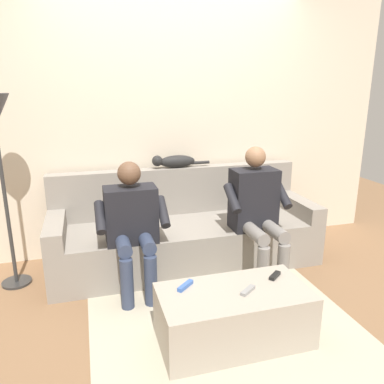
{
  "coord_description": "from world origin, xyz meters",
  "views": [
    {
      "loc": [
        0.85,
        3.09,
        1.63
      ],
      "look_at": [
        0.0,
        0.12,
        0.75
      ],
      "focal_mm": 35.3,
      "sensor_mm": 36.0,
      "label": 1
    }
  ],
  "objects_px": {
    "person_right_seated": "(132,221)",
    "remote_black": "(275,276)",
    "couch": "(185,233)",
    "coffee_table": "(234,316)",
    "person_left_seated": "(257,207)",
    "remote_gray": "(248,290)",
    "cat_on_backrest": "(174,161)",
    "remote_blue": "(185,286)"
  },
  "relations": [
    {
      "from": "couch",
      "to": "person_right_seated",
      "type": "distance_m",
      "value": 0.73
    },
    {
      "from": "person_left_seated",
      "to": "cat_on_backrest",
      "type": "bearing_deg",
      "value": -50.32
    },
    {
      "from": "person_right_seated",
      "to": "remote_blue",
      "type": "height_order",
      "value": "person_right_seated"
    },
    {
      "from": "couch",
      "to": "remote_gray",
      "type": "bearing_deg",
      "value": 93.53
    },
    {
      "from": "remote_gray",
      "to": "remote_blue",
      "type": "distance_m",
      "value": 0.4
    },
    {
      "from": "couch",
      "to": "remote_blue",
      "type": "height_order",
      "value": "couch"
    },
    {
      "from": "coffee_table",
      "to": "remote_blue",
      "type": "xyz_separation_m",
      "value": [
        0.29,
        -0.13,
        0.19
      ]
    },
    {
      "from": "cat_on_backrest",
      "to": "remote_black",
      "type": "xyz_separation_m",
      "value": [
        -0.36,
        1.41,
        -0.55
      ]
    },
    {
      "from": "coffee_table",
      "to": "remote_black",
      "type": "relative_size",
      "value": 8.11
    },
    {
      "from": "remote_gray",
      "to": "person_left_seated",
      "type": "bearing_deg",
      "value": 25.35
    },
    {
      "from": "coffee_table",
      "to": "remote_gray",
      "type": "height_order",
      "value": "remote_gray"
    },
    {
      "from": "couch",
      "to": "remote_blue",
      "type": "distance_m",
      "value": 1.14
    },
    {
      "from": "person_right_seated",
      "to": "remote_blue",
      "type": "xyz_separation_m",
      "value": [
        -0.24,
        0.71,
        -0.22
      ]
    },
    {
      "from": "person_right_seated",
      "to": "remote_blue",
      "type": "bearing_deg",
      "value": 109.0
    },
    {
      "from": "cat_on_backrest",
      "to": "remote_gray",
      "type": "height_order",
      "value": "cat_on_backrest"
    },
    {
      "from": "coffee_table",
      "to": "person_right_seated",
      "type": "distance_m",
      "value": 1.08
    },
    {
      "from": "couch",
      "to": "cat_on_backrest",
      "type": "bearing_deg",
      "value": -84.03
    },
    {
      "from": "person_right_seated",
      "to": "remote_black",
      "type": "xyz_separation_m",
      "value": [
        -0.87,
        0.75,
        -0.22
      ]
    },
    {
      "from": "person_left_seated",
      "to": "cat_on_backrest",
      "type": "relative_size",
      "value": 1.98
    },
    {
      "from": "person_left_seated",
      "to": "remote_gray",
      "type": "xyz_separation_m",
      "value": [
        0.46,
        0.86,
        -0.25
      ]
    },
    {
      "from": "cat_on_backrest",
      "to": "remote_blue",
      "type": "distance_m",
      "value": 1.5
    },
    {
      "from": "person_right_seated",
      "to": "remote_blue",
      "type": "relative_size",
      "value": 7.32
    },
    {
      "from": "coffee_table",
      "to": "cat_on_backrest",
      "type": "relative_size",
      "value": 1.7
    },
    {
      "from": "person_right_seated",
      "to": "remote_blue",
      "type": "distance_m",
      "value": 0.78
    },
    {
      "from": "person_left_seated",
      "to": "remote_blue",
      "type": "bearing_deg",
      "value": 40.08
    },
    {
      "from": "remote_gray",
      "to": "person_right_seated",
      "type": "bearing_deg",
      "value": 88.54
    },
    {
      "from": "remote_black",
      "to": "person_right_seated",
      "type": "bearing_deg",
      "value": -79.96
    },
    {
      "from": "coffee_table",
      "to": "remote_black",
      "type": "xyz_separation_m",
      "value": [
        -0.33,
        -0.09,
        0.19
      ]
    },
    {
      "from": "couch",
      "to": "person_left_seated",
      "type": "xyz_separation_m",
      "value": [
        -0.53,
        0.4,
        0.34
      ]
    },
    {
      "from": "couch",
      "to": "person_right_seated",
      "type": "relative_size",
      "value": 2.3
    },
    {
      "from": "person_left_seated",
      "to": "remote_gray",
      "type": "height_order",
      "value": "person_left_seated"
    },
    {
      "from": "couch",
      "to": "remote_black",
      "type": "xyz_separation_m",
      "value": [
        -0.33,
        1.13,
        0.09
      ]
    },
    {
      "from": "couch",
      "to": "coffee_table",
      "type": "height_order",
      "value": "couch"
    },
    {
      "from": "person_left_seated",
      "to": "remote_blue",
      "type": "distance_m",
      "value": 1.11
    },
    {
      "from": "coffee_table",
      "to": "remote_blue",
      "type": "relative_size",
      "value": 6.71
    },
    {
      "from": "cat_on_backrest",
      "to": "remote_gray",
      "type": "xyz_separation_m",
      "value": [
        -0.11,
        1.54,
        -0.55
      ]
    },
    {
      "from": "person_right_seated",
      "to": "remote_gray",
      "type": "relative_size",
      "value": 7.85
    },
    {
      "from": "couch",
      "to": "remote_black",
      "type": "distance_m",
      "value": 1.19
    },
    {
      "from": "couch",
      "to": "coffee_table",
      "type": "relative_size",
      "value": 2.5
    },
    {
      "from": "person_right_seated",
      "to": "cat_on_backrest",
      "type": "xyz_separation_m",
      "value": [
        -0.51,
        -0.66,
        0.33
      ]
    },
    {
      "from": "person_left_seated",
      "to": "remote_black",
      "type": "xyz_separation_m",
      "value": [
        0.2,
        0.73,
        -0.25
      ]
    },
    {
      "from": "cat_on_backrest",
      "to": "person_left_seated",
      "type": "bearing_deg",
      "value": 129.68
    }
  ]
}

